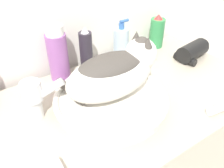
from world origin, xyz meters
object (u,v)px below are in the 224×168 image
Objects in this scene: faucet at (35,97)px; soap_pump_bottle at (121,43)px; hair_dryer at (192,51)px; spray_bottle_trigger at (157,32)px; mouthwash_bottle at (58,54)px; cat at (114,72)px; hairspray_can_black at (86,51)px.

soap_pump_bottle reaches higher than faucet.
faucet is at bearing 170.19° from hair_dryer.
hair_dryer is (0.05, -0.18, -0.04)m from spray_bottle_trigger.
mouthwash_bottle is 0.57m from hair_dryer.
soap_pump_bottle is (0.29, 0.00, -0.03)m from mouthwash_bottle.
hair_dryer is (0.46, 0.07, -0.10)m from cat.
mouthwash_bottle is 0.29m from soap_pump_bottle.
soap_pump_bottle is (0.21, 0.25, -0.06)m from cat.
cat is 0.26m from mouthwash_bottle.
cat reaches higher than mouthwash_bottle.
spray_bottle_trigger reaches higher than hair_dryer.
cat is at bearing -98.44° from hairspray_can_black.
soap_pump_bottle is 0.31m from hair_dryer.
cat is at bearing -72.16° from mouthwash_bottle.
faucet is 0.77× the size of hair_dryer.
soap_pump_bottle is at bearing 42.69° from faucet.
cat is 2.03× the size of spray_bottle_trigger.
hair_dryer is at bearing -35.26° from soap_pump_bottle.
soap_pump_bottle is 0.21m from spray_bottle_trigger.
soap_pump_bottle is at bearing 180.00° from spray_bottle_trigger.
mouthwash_bottle reaches higher than hair_dryer.
hairspray_can_black is 1.16× the size of spray_bottle_trigger.
spray_bottle_trigger is (0.21, 0.00, 0.00)m from soap_pump_bottle.
cat is at bearing -129.85° from soap_pump_bottle.
faucet is (-0.23, 0.08, -0.05)m from cat.
mouthwash_bottle is at bearing 180.00° from spray_bottle_trigger.
cat is 0.26m from hairspray_can_black.
hairspray_can_black reaches higher than hair_dryer.
mouthwash_bottle is at bearing 153.16° from hair_dryer.
hair_dryer is at bearing 20.66° from faucet.
cat is 1.84× the size of soap_pump_bottle.
mouthwash_bottle is 0.49m from spray_bottle_trigger.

